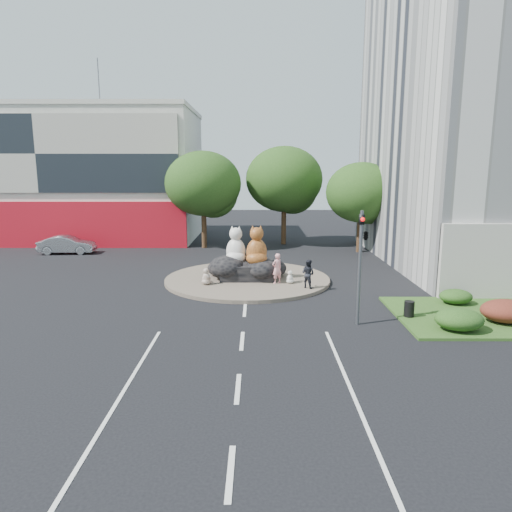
{
  "coord_description": "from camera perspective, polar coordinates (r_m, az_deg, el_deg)",
  "views": [
    {
      "loc": [
        0.6,
        -17.13,
        6.69
      ],
      "look_at": [
        0.53,
        7.57,
        2.0
      ],
      "focal_mm": 32.0,
      "sensor_mm": 36.0,
      "label": 1
    }
  ],
  "objects": [
    {
      "name": "kitten_white",
      "position": [
        26.47,
        4.27,
        -2.59
      ],
      "size": [
        0.61,
        0.63,
        0.79
      ],
      "primitive_type": null,
      "rotation": [
        0.0,
        0.0,
        0.92
      ],
      "color": "silver",
      "rests_on": "roundabout_island"
    },
    {
      "name": "hedge_red",
      "position": [
        22.84,
        28.83,
        -6.05
      ],
      "size": [
        2.2,
        1.76,
        0.99
      ],
      "primitive_type": "ellipsoid",
      "color": "#491F13",
      "rests_on": "grass_verge"
    },
    {
      "name": "kitten_calico",
      "position": [
        26.3,
        -6.24,
        -2.47
      ],
      "size": [
        0.8,
        0.78,
        1.01
      ],
      "primitive_type": null,
      "rotation": [
        0.0,
        0.0,
        -0.63
      ],
      "color": "silver",
      "rests_on": "roundabout_island"
    },
    {
      "name": "tree_right",
      "position": [
        38.2,
        13.08,
        7.38
      ],
      "size": [
        5.7,
        5.7,
        7.3
      ],
      "color": "#382314",
      "rests_on": "ground"
    },
    {
      "name": "ground",
      "position": [
        18.4,
        -1.75,
        -10.58
      ],
      "size": [
        120.0,
        120.0,
        0.0
      ],
      "primitive_type": "plane",
      "color": "black",
      "rests_on": "ground"
    },
    {
      "name": "pedestrian_dark",
      "position": [
        25.5,
        6.52,
        -2.21
      ],
      "size": [
        0.99,
        0.97,
        1.61
      ],
      "primitive_type": "imported",
      "rotation": [
        0.0,
        0.0,
        2.46
      ],
      "color": "#212229",
      "rests_on": "roundabout_island"
    },
    {
      "name": "roundabout_island",
      "position": [
        27.93,
        -1.08,
        -2.9
      ],
      "size": [
        10.0,
        10.0,
        0.2
      ],
      "primitive_type": "cylinder",
      "color": "brown",
      "rests_on": "ground"
    },
    {
      "name": "tree_mid",
      "position": [
        41.28,
        3.63,
        9.16
      ],
      "size": [
        6.84,
        6.84,
        8.76
      ],
      "color": "#382314",
      "rests_on": "ground"
    },
    {
      "name": "hedge_back_green",
      "position": [
        24.85,
        23.71,
        -4.65
      ],
      "size": [
        1.6,
        1.28,
        0.72
      ],
      "primitive_type": "ellipsoid",
      "color": "#193C13",
      "rests_on": "grass_verge"
    },
    {
      "name": "shophouse_block",
      "position": [
        48.74,
        -22.6,
        9.35
      ],
      "size": [
        25.2,
        12.3,
        17.4
      ],
      "color": "silver",
      "rests_on": "ground"
    },
    {
      "name": "litter_bin",
      "position": [
        21.94,
        18.6,
        -6.28
      ],
      "size": [
        0.47,
        0.47,
        0.72
      ],
      "primitive_type": "cylinder",
      "rotation": [
        0.0,
        0.0,
        -0.03
      ],
      "color": "black",
      "rests_on": "grass_verge"
    },
    {
      "name": "grass_verge",
      "position": [
        24.07,
        28.63,
        -6.6
      ],
      "size": [
        10.0,
        6.0,
        0.12
      ],
      "primitive_type": "cube",
      "color": "#1E4416",
      "rests_on": "ground"
    },
    {
      "name": "cat_white",
      "position": [
        27.53,
        -2.54,
        1.44
      ],
      "size": [
        1.68,
        1.57,
        2.29
      ],
      "primitive_type": null,
      "rotation": [
        0.0,
        0.0,
        -0.33
      ],
      "color": "silver",
      "rests_on": "rock_plinth"
    },
    {
      "name": "tree_left",
      "position": [
        39.48,
        -6.51,
        8.59
      ],
      "size": [
        6.46,
        6.46,
        8.27
      ],
      "color": "#382314",
      "rests_on": "ground"
    },
    {
      "name": "parked_car",
      "position": [
        39.83,
        -22.55,
        1.31
      ],
      "size": [
        4.48,
        1.81,
        1.45
      ],
      "primitive_type": "imported",
      "rotation": [
        0.0,
        0.0,
        1.63
      ],
      "color": "#9C9FA4",
      "rests_on": "ground"
    },
    {
      "name": "cat_tabby",
      "position": [
        27.05,
        0.09,
        1.37
      ],
      "size": [
        1.55,
        1.39,
        2.37
      ],
      "primitive_type": null,
      "rotation": [
        0.0,
        0.0,
        0.12
      ],
      "color": "#A26221",
      "rests_on": "rock_plinth"
    },
    {
      "name": "rock_plinth",
      "position": [
        27.8,
        -1.08,
        -1.8
      ],
      "size": [
        3.2,
        2.6,
        0.9
      ],
      "primitive_type": null,
      "color": "black",
      "rests_on": "roundabout_island"
    },
    {
      "name": "traffic_light",
      "position": [
        19.89,
        13.23,
        1.58
      ],
      "size": [
        0.44,
        1.24,
        5.0
      ],
      "color": "#595B60",
      "rests_on": "ground"
    },
    {
      "name": "pedestrian_pink",
      "position": [
        26.34,
        2.64,
        -1.56
      ],
      "size": [
        0.77,
        0.71,
        1.76
      ],
      "primitive_type": "imported",
      "rotation": [
        0.0,
        0.0,
        3.75
      ],
      "color": "pink",
      "rests_on": "roundabout_island"
    },
    {
      "name": "hedge_near_green",
      "position": [
        20.9,
        24.05,
        -7.25
      ],
      "size": [
        2.0,
        1.6,
        0.9
      ],
      "primitive_type": "ellipsoid",
      "color": "#193C13",
      "rests_on": "grass_verge"
    },
    {
      "name": "street_lamp",
      "position": [
        28.03,
        26.12,
        5.29
      ],
      "size": [
        2.34,
        0.22,
        8.06
      ],
      "color": "#595B60",
      "rests_on": "ground"
    }
  ]
}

